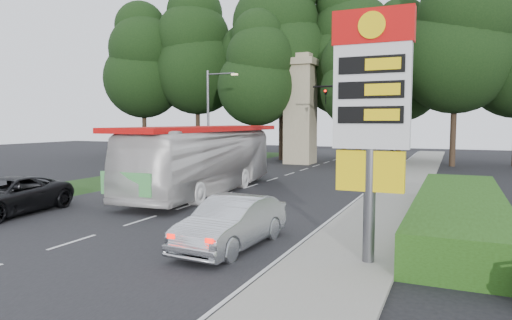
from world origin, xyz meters
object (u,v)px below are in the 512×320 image
at_px(gas_station_pylon, 372,102).
at_px(streetlight_signs, 211,115).
at_px(traffic_signal_mast, 374,111).
at_px(transit_bus, 204,160).
at_px(monument, 300,109).
at_px(sedan_silver, 232,223).
at_px(suv_charcoal, 6,196).

bearing_deg(gas_station_pylon, streetlight_signs, 128.96).
xyz_separation_m(traffic_signal_mast, streetlight_signs, (-12.67, -1.99, -0.23)).
relative_size(streetlight_signs, transit_bus, 0.61).
xyz_separation_m(traffic_signal_mast, monument, (-7.68, 6.00, 0.43)).
bearing_deg(monument, sedan_silver, -75.94).
height_order(streetlight_signs, transit_bus, streetlight_signs).
height_order(monument, suv_charcoal, monument).
relative_size(gas_station_pylon, traffic_signal_mast, 0.95).
distance_m(transit_bus, sedan_silver, 11.09).
distance_m(monument, suv_charcoal, 27.89).
distance_m(monument, transit_bus, 19.14).
bearing_deg(traffic_signal_mast, gas_station_pylon, -80.91).
relative_size(gas_station_pylon, transit_bus, 0.52).
height_order(gas_station_pylon, sedan_silver, gas_station_pylon).
distance_m(traffic_signal_mast, transit_bus, 14.90).
bearing_deg(traffic_signal_mast, suv_charcoal, -118.65).
height_order(traffic_signal_mast, sedan_silver, traffic_signal_mast).
xyz_separation_m(monument, sedan_silver, (6.99, -27.91, -4.31)).
bearing_deg(streetlight_signs, gas_station_pylon, -51.04).
distance_m(gas_station_pylon, monument, 30.17).
bearing_deg(transit_bus, monument, 87.46).
relative_size(traffic_signal_mast, transit_bus, 0.55).
bearing_deg(suv_charcoal, transit_bus, 55.75).
height_order(transit_bus, sedan_silver, transit_bus).
bearing_deg(gas_station_pylon, monument, 111.80).
height_order(traffic_signal_mast, transit_bus, traffic_signal_mast).
xyz_separation_m(gas_station_pylon, suv_charcoal, (-15.14, 0.74, -3.66)).
bearing_deg(sedan_silver, suv_charcoal, 179.37).
bearing_deg(suv_charcoal, streetlight_signs, 87.64).
distance_m(traffic_signal_mast, sedan_silver, 22.26).
xyz_separation_m(gas_station_pylon, monument, (-11.20, 28.01, 0.66)).
relative_size(traffic_signal_mast, streetlight_signs, 0.90).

